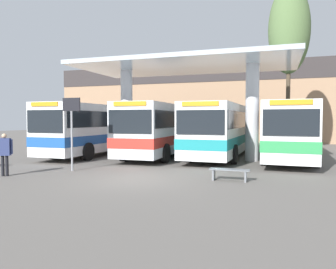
{
  "coord_description": "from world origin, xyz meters",
  "views": [
    {
      "loc": [
        5.31,
        -11.76,
        2.35
      ],
      "look_at": [
        0.0,
        4.08,
        1.6
      ],
      "focal_mm": 35.0,
      "sensor_mm": 36.0,
      "label": 1
    }
  ],
  "objects_px": {
    "transit_bus_left_bay": "(100,127)",
    "transit_bus_center_bay": "(162,128)",
    "poplar_tree_behind_left": "(289,30)",
    "pedestrian_waiting": "(5,150)",
    "waiting_bench_far_platform": "(229,172)",
    "transit_bus_right_bay": "(223,128)",
    "info_sign_platform": "(72,119)",
    "parked_car_street": "(169,132)",
    "transit_bus_far_right_bay": "(290,128)"
  },
  "relations": [
    {
      "from": "transit_bus_far_right_bay",
      "to": "info_sign_platform",
      "type": "height_order",
      "value": "info_sign_platform"
    },
    {
      "from": "parked_car_street",
      "to": "pedestrian_waiting",
      "type": "bearing_deg",
      "value": -91.45
    },
    {
      "from": "transit_bus_left_bay",
      "to": "transit_bus_right_bay",
      "type": "xyz_separation_m",
      "value": [
        8.22,
        1.39,
        -0.03
      ]
    },
    {
      "from": "info_sign_platform",
      "to": "parked_car_street",
      "type": "xyz_separation_m",
      "value": [
        -1.78,
        19.58,
        -1.3
      ]
    },
    {
      "from": "transit_bus_left_bay",
      "to": "poplar_tree_behind_left",
      "type": "relative_size",
      "value": 0.96
    },
    {
      "from": "transit_bus_right_bay",
      "to": "waiting_bench_far_platform",
      "type": "distance_m",
      "value": 8.88
    },
    {
      "from": "info_sign_platform",
      "to": "poplar_tree_behind_left",
      "type": "height_order",
      "value": "poplar_tree_behind_left"
    },
    {
      "from": "pedestrian_waiting",
      "to": "parked_car_street",
      "type": "height_order",
      "value": "parked_car_street"
    },
    {
      "from": "transit_bus_left_bay",
      "to": "parked_car_street",
      "type": "xyz_separation_m",
      "value": [
        0.84,
        12.54,
        -0.78
      ]
    },
    {
      "from": "transit_bus_left_bay",
      "to": "pedestrian_waiting",
      "type": "distance_m",
      "value": 9.17
    },
    {
      "from": "transit_bus_left_bay",
      "to": "transit_bus_right_bay",
      "type": "distance_m",
      "value": 8.34
    },
    {
      "from": "transit_bus_center_bay",
      "to": "info_sign_platform",
      "type": "distance_m",
      "value": 7.35
    },
    {
      "from": "transit_bus_left_bay",
      "to": "waiting_bench_far_platform",
      "type": "relative_size",
      "value": 7.37
    },
    {
      "from": "transit_bus_left_bay",
      "to": "waiting_bench_far_platform",
      "type": "height_order",
      "value": "transit_bus_left_bay"
    },
    {
      "from": "transit_bus_left_bay",
      "to": "pedestrian_waiting",
      "type": "xyz_separation_m",
      "value": [
        0.76,
        -9.11,
        -0.76
      ]
    },
    {
      "from": "waiting_bench_far_platform",
      "to": "parked_car_street",
      "type": "bearing_deg",
      "value": 114.44
    },
    {
      "from": "transit_bus_left_bay",
      "to": "transit_bus_center_bay",
      "type": "distance_m",
      "value": 4.47
    },
    {
      "from": "poplar_tree_behind_left",
      "to": "parked_car_street",
      "type": "bearing_deg",
      "value": 144.93
    },
    {
      "from": "waiting_bench_far_platform",
      "to": "poplar_tree_behind_left",
      "type": "xyz_separation_m",
      "value": [
        2.4,
        11.78,
        8.21
      ]
    },
    {
      "from": "pedestrian_waiting",
      "to": "poplar_tree_behind_left",
      "type": "xyz_separation_m",
      "value": [
        11.45,
        13.66,
        7.46
      ]
    },
    {
      "from": "transit_bus_center_bay",
      "to": "pedestrian_waiting",
      "type": "distance_m",
      "value": 9.9
    },
    {
      "from": "transit_bus_right_bay",
      "to": "waiting_bench_far_platform",
      "type": "bearing_deg",
      "value": 102.16
    },
    {
      "from": "transit_bus_center_bay",
      "to": "transit_bus_far_right_bay",
      "type": "xyz_separation_m",
      "value": [
        7.79,
        1.42,
        -0.02
      ]
    },
    {
      "from": "transit_bus_right_bay",
      "to": "poplar_tree_behind_left",
      "type": "distance_m",
      "value": 8.44
    },
    {
      "from": "info_sign_platform",
      "to": "transit_bus_right_bay",
      "type": "bearing_deg",
      "value": 56.37
    },
    {
      "from": "waiting_bench_far_platform",
      "to": "parked_car_street",
      "type": "height_order",
      "value": "parked_car_street"
    },
    {
      "from": "transit_bus_left_bay",
      "to": "transit_bus_center_bay",
      "type": "bearing_deg",
      "value": -178.82
    },
    {
      "from": "transit_bus_center_bay",
      "to": "transit_bus_far_right_bay",
      "type": "distance_m",
      "value": 7.92
    },
    {
      "from": "poplar_tree_behind_left",
      "to": "transit_bus_far_right_bay",
      "type": "bearing_deg",
      "value": -89.27
    },
    {
      "from": "waiting_bench_far_platform",
      "to": "poplar_tree_behind_left",
      "type": "bearing_deg",
      "value": 78.5
    },
    {
      "from": "poplar_tree_behind_left",
      "to": "transit_bus_center_bay",
      "type": "bearing_deg",
      "value": -149.82
    },
    {
      "from": "poplar_tree_behind_left",
      "to": "waiting_bench_far_platform",
      "type": "bearing_deg",
      "value": -101.5
    },
    {
      "from": "transit_bus_center_bay",
      "to": "transit_bus_far_right_bay",
      "type": "relative_size",
      "value": 0.81
    },
    {
      "from": "transit_bus_left_bay",
      "to": "transit_bus_far_right_bay",
      "type": "distance_m",
      "value": 12.34
    },
    {
      "from": "transit_bus_right_bay",
      "to": "pedestrian_waiting",
      "type": "bearing_deg",
      "value": 56.26
    },
    {
      "from": "info_sign_platform",
      "to": "transit_bus_center_bay",
      "type": "bearing_deg",
      "value": 75.37
    },
    {
      "from": "transit_bus_center_bay",
      "to": "transit_bus_right_bay",
      "type": "xyz_separation_m",
      "value": [
        3.76,
        1.34,
        -0.02
      ]
    },
    {
      "from": "info_sign_platform",
      "to": "parked_car_street",
      "type": "distance_m",
      "value": 19.71
    },
    {
      "from": "parked_car_street",
      "to": "transit_bus_center_bay",
      "type": "bearing_deg",
      "value": -75.06
    },
    {
      "from": "waiting_bench_far_platform",
      "to": "pedestrian_waiting",
      "type": "xyz_separation_m",
      "value": [
        -9.05,
        -1.89,
        0.75
      ]
    },
    {
      "from": "transit_bus_far_right_bay",
      "to": "poplar_tree_behind_left",
      "type": "bearing_deg",
      "value": -87.61
    },
    {
      "from": "pedestrian_waiting",
      "to": "poplar_tree_behind_left",
      "type": "height_order",
      "value": "poplar_tree_behind_left"
    },
    {
      "from": "transit_bus_left_bay",
      "to": "pedestrian_waiting",
      "type": "bearing_deg",
      "value": 95.34
    },
    {
      "from": "waiting_bench_far_platform",
      "to": "pedestrian_waiting",
      "type": "height_order",
      "value": "pedestrian_waiting"
    },
    {
      "from": "waiting_bench_far_platform",
      "to": "poplar_tree_behind_left",
      "type": "height_order",
      "value": "poplar_tree_behind_left"
    },
    {
      "from": "poplar_tree_behind_left",
      "to": "transit_bus_right_bay",
      "type": "bearing_deg",
      "value": -141.58
    },
    {
      "from": "info_sign_platform",
      "to": "parked_car_street",
      "type": "relative_size",
      "value": 0.71
    },
    {
      "from": "transit_bus_far_right_bay",
      "to": "info_sign_platform",
      "type": "distance_m",
      "value": 12.87
    },
    {
      "from": "transit_bus_right_bay",
      "to": "waiting_bench_far_platform",
      "type": "xyz_separation_m",
      "value": [
        1.6,
        -8.61,
        -1.49
      ]
    },
    {
      "from": "transit_bus_far_right_bay",
      "to": "waiting_bench_far_platform",
      "type": "relative_size",
      "value": 8.18
    }
  ]
}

